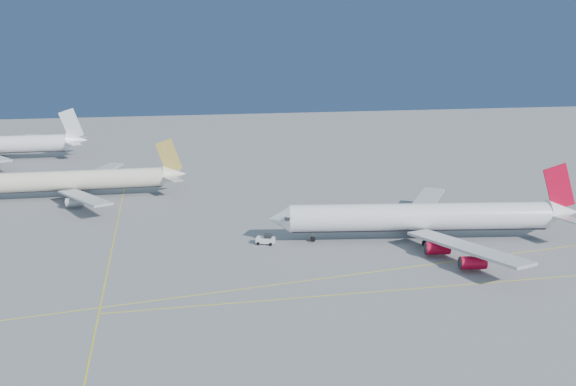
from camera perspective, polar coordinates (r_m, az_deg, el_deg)
The scene contains 5 objects.
ground at distance 120.31m, azimuth 3.52°, elevation -6.44°, with size 500.00×500.00×0.00m, color slate.
taxiway_lines at distance 123.47m, azimuth -3.89°, elevation -5.91°, with size 118.86×140.00×0.02m.
airliner_virgin at distance 136.56m, azimuth 12.19°, elevation -2.14°, with size 65.44×58.25×16.17m.
airliner_etihad at distance 178.60m, azimuth -18.23°, elevation 1.06°, with size 57.63×53.44×15.09m.
pushback_tug at distance 131.97m, azimuth -1.98°, elevation -4.15°, with size 4.17×3.35×2.10m.
Camera 1 is at (-29.62, -109.16, 41.00)m, focal length 40.00 mm.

